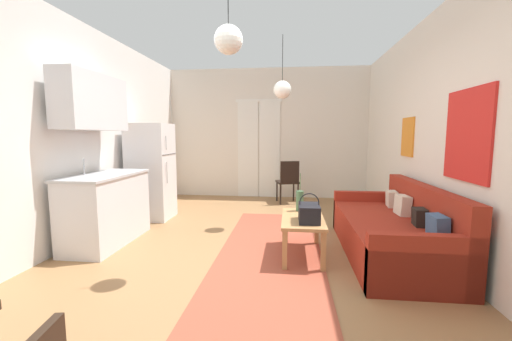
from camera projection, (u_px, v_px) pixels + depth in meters
name	position (u px, v px, depth m)	size (l,w,h in m)	color
ground_plane	(242.00, 265.00, 3.42)	(4.93, 7.88, 0.10)	#996D44
wall_back	(267.00, 134.00, 6.90)	(4.53, 0.13, 2.83)	silver
wall_right	(466.00, 132.00, 3.02)	(0.12, 7.48, 2.83)	silver
wall_left	(47.00, 132.00, 3.50)	(0.12, 7.48, 2.83)	white
area_rug	(270.00, 252.00, 3.68)	(1.18, 3.49, 0.01)	#9E4733
couch	(395.00, 233.00, 3.57)	(0.93, 2.08, 0.82)	maroon
coffee_table	(303.00, 223.00, 3.53)	(0.47, 0.89, 0.45)	#B27F4C
bamboo_vase	(300.00, 201.00, 3.82)	(0.09, 0.09, 0.47)	#47704C
handbag	(309.00, 213.00, 3.35)	(0.22, 0.34, 0.31)	black
refrigerator	(151.00, 172.00, 5.12)	(0.67, 0.59, 1.56)	white
kitchen_counter	(103.00, 179.00, 3.92)	(0.59, 1.25, 2.12)	silver
accent_chair	(288.00, 180.00, 6.28)	(0.51, 0.49, 0.87)	black
pendant_lamp_near	(228.00, 40.00, 2.92)	(0.27, 0.27, 0.69)	black
pendant_lamp_far	(282.00, 90.00, 4.57)	(0.26, 0.26, 0.92)	black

